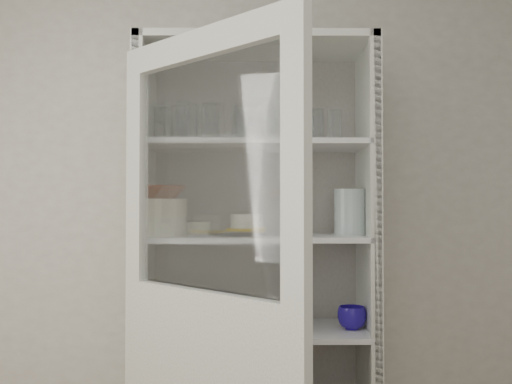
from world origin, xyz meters
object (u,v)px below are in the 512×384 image
at_px(plate_stack_front, 159,226).
at_px(glass_platter, 247,233).
at_px(pantry_cabinet, 256,306).
at_px(white_ramekin, 247,221).
at_px(terracotta_bowl, 160,192).
at_px(mug_white, 287,322).
at_px(yellow_trivet, 247,229).
at_px(grey_bowl_stack, 350,212).
at_px(goblet_2, 262,126).
at_px(mug_blue, 352,318).
at_px(goblet_1, 253,128).
at_px(mug_teal, 294,315).
at_px(teal_jar, 243,313).
at_px(white_canister, 201,313).
at_px(cupboard_door, 205,358).
at_px(measuring_cups, 245,326).
at_px(plate_stack_back, 187,228).
at_px(goblet_3, 301,125).
at_px(goblet_0, 165,124).

relative_size(plate_stack_front, glass_platter, 0.70).
relative_size(pantry_cabinet, white_ramekin, 14.90).
bearing_deg(terracotta_bowl, mug_white, -6.79).
bearing_deg(white_ramekin, pantry_cabinet, 52.74).
height_order(yellow_trivet, grey_bowl_stack, grey_bowl_stack).
xyz_separation_m(goblet_2, mug_blue, (0.38, -0.12, -0.84)).
xyz_separation_m(goblet_1, grey_bowl_stack, (0.42, -0.10, -0.38)).
distance_m(mug_blue, mug_teal, 0.26).
bearing_deg(yellow_trivet, goblet_1, 71.24).
relative_size(glass_platter, mug_teal, 3.38).
relative_size(mug_white, teal_jar, 0.94).
xyz_separation_m(glass_platter, teal_jar, (-0.02, 0.00, -0.35)).
xyz_separation_m(teal_jar, white_canister, (-0.18, -0.01, 0.00)).
distance_m(cupboard_door, teal_jar, 0.57).
relative_size(mug_blue, teal_jar, 1.07).
distance_m(pantry_cabinet, mug_blue, 0.42).
bearing_deg(teal_jar, glass_platter, -16.68).
distance_m(mug_blue, mug_white, 0.30).
height_order(mug_white, measuring_cups, mug_white).
distance_m(goblet_1, grey_bowl_stack, 0.58).
xyz_separation_m(pantry_cabinet, grey_bowl_stack, (0.41, -0.07, 0.42)).
height_order(cupboard_door, white_ramekin, cupboard_door).
bearing_deg(mug_blue, cupboard_door, -118.57).
distance_m(goblet_1, plate_stack_back, 0.54).
xyz_separation_m(goblet_3, mug_teal, (-0.04, -0.04, -0.85)).
xyz_separation_m(goblet_1, yellow_trivet, (-0.03, -0.09, -0.46)).
distance_m(plate_stack_back, yellow_trivet, 0.29).
bearing_deg(plate_stack_front, terracotta_bowl, 0.00).
distance_m(plate_stack_front, glass_platter, 0.38).
bearing_deg(measuring_cups, glass_platter, 86.75).
bearing_deg(measuring_cups, goblet_1, 78.37).
relative_size(goblet_1, mug_teal, 1.62).
bearing_deg(yellow_trivet, white_ramekin, 0.00).
height_order(white_ramekin, mug_white, white_ramekin).
height_order(goblet_0, glass_platter, goblet_0).
bearing_deg(pantry_cabinet, goblet_2, 32.24).
relative_size(teal_jar, measuring_cups, 1.22).
bearing_deg(mug_teal, terracotta_bowl, 173.47).
bearing_deg(cupboard_door, mug_teal, 103.46).
height_order(goblet_2, teal_jar, goblet_2).
xyz_separation_m(grey_bowl_stack, mug_white, (-0.28, -0.13, -0.45)).
relative_size(goblet_1, mug_white, 1.47).
bearing_deg(plate_stack_front, mug_white, -6.79).
bearing_deg(goblet_3, mug_teal, -132.31).
height_order(goblet_3, measuring_cups, goblet_3).
xyz_separation_m(yellow_trivet, white_ramekin, (0.00, 0.00, 0.04)).
bearing_deg(mug_teal, pantry_cabinet, 155.03).
xyz_separation_m(plate_stack_back, glass_platter, (0.27, -0.09, -0.02)).
height_order(pantry_cabinet, plate_stack_front, pantry_cabinet).
distance_m(pantry_cabinet, measuring_cups, 0.15).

